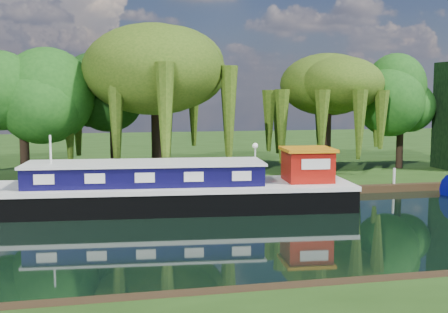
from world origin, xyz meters
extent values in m
plane|color=black|center=(0.00, 0.00, 0.00)|extent=(120.00, 120.00, 0.00)
cube|color=#1D390F|center=(0.00, 34.00, 0.23)|extent=(120.00, 52.00, 0.45)
cube|color=black|center=(-5.66, 5.67, 0.49)|extent=(19.90, 6.11, 1.31)
cube|color=silver|center=(-5.66, 5.67, 1.25)|extent=(20.02, 6.21, 0.24)
cube|color=#0C0937|center=(-6.74, 5.77, 1.90)|extent=(12.38, 4.22, 1.03)
cube|color=silver|center=(-6.74, 5.77, 2.48)|extent=(12.62, 4.46, 0.13)
cube|color=maroon|center=(1.93, 4.98, 2.20)|extent=(2.60, 2.60, 1.63)
cube|color=#C7780E|center=(1.93, 4.98, 3.10)|extent=(2.90, 2.90, 0.17)
cylinder|color=silver|center=(-11.51, 6.20, 2.69)|extent=(0.11, 0.11, 2.61)
imported|color=maroon|center=(-6.10, 6.97, 0.00)|extent=(3.22, 2.51, 0.61)
cylinder|color=black|center=(-5.41, 13.53, 3.33)|extent=(0.75, 0.75, 5.77)
ellipsoid|color=#29490F|center=(-5.41, 13.53, 7.50)|extent=(8.05, 8.05, 5.20)
cylinder|color=black|center=(7.06, 14.88, 2.78)|extent=(0.66, 0.66, 4.66)
ellipsoid|color=#29490F|center=(7.06, 14.88, 6.15)|extent=(6.36, 6.36, 4.11)
cylinder|color=black|center=(-13.56, 12.16, 3.55)|extent=(0.58, 0.58, 6.19)
ellipsoid|color=#164912|center=(-13.56, 12.16, 6.08)|extent=(5.07, 5.07, 5.07)
cylinder|color=black|center=(-8.15, 16.19, 3.39)|extent=(0.48, 0.48, 5.87)
ellipsoid|color=black|center=(-8.15, 16.19, 5.79)|extent=(4.70, 4.70, 4.70)
cylinder|color=black|center=(13.18, 15.21, 3.28)|extent=(0.53, 0.53, 5.65)
ellipsoid|color=#164912|center=(13.18, 15.21, 5.59)|extent=(4.52, 4.52, 4.52)
cylinder|color=silver|center=(0.50, 10.50, 1.55)|extent=(0.10, 0.10, 2.20)
sphere|color=white|center=(0.50, 10.50, 2.83)|extent=(0.36, 0.36, 0.36)
cylinder|color=silver|center=(-10.00, 8.40, 0.95)|extent=(0.16, 0.16, 1.00)
cylinder|color=silver|center=(-4.00, 8.40, 0.95)|extent=(0.16, 0.16, 1.00)
cylinder|color=silver|center=(3.00, 8.40, 0.95)|extent=(0.16, 0.16, 1.00)
cylinder|color=silver|center=(9.00, 8.40, 0.95)|extent=(0.16, 0.16, 1.00)
camera|label=1|loc=(-8.83, -23.51, 6.07)|focal=45.00mm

